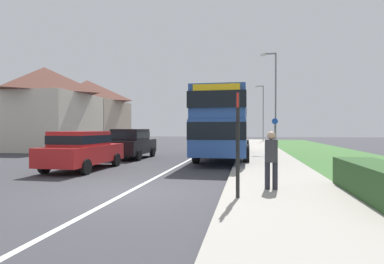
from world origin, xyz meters
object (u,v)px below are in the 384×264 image
(double_decker_bus, at_px, (225,122))
(pedestrian_at_stop, at_px, (271,157))
(parked_car_red, at_px, (82,149))
(parked_car_black, at_px, (131,142))
(street_lamp_mid, at_px, (274,95))
(street_lamp_far, at_px, (262,110))
(cycle_route_sign, at_px, (275,133))
(bus_stop_sign, at_px, (238,137))

(double_decker_bus, distance_m, pedestrian_at_stop, 9.87)
(parked_car_red, bearing_deg, double_decker_bus, 48.23)
(parked_car_black, height_order, street_lamp_mid, street_lamp_mid)
(double_decker_bus, xyz_separation_m, street_lamp_mid, (3.24, 5.07, 2.08))
(double_decker_bus, xyz_separation_m, street_lamp_far, (3.19, 22.27, 2.09))
(parked_car_black, relative_size, street_lamp_far, 0.54)
(parked_car_red, bearing_deg, cycle_route_sign, 51.61)
(double_decker_bus, distance_m, parked_car_red, 8.45)
(pedestrian_at_stop, bearing_deg, double_decker_bus, 101.38)
(parked_car_red, bearing_deg, bus_stop_sign, -34.25)
(parked_car_black, xyz_separation_m, street_lamp_far, (8.60, 23.43, 3.28))
(double_decker_bus, bearing_deg, street_lamp_far, 81.84)
(pedestrian_at_stop, bearing_deg, bus_stop_sign, -126.35)
(cycle_route_sign, bearing_deg, parked_car_red, -128.39)
(parked_car_black, bearing_deg, parked_car_red, -91.79)
(pedestrian_at_stop, xyz_separation_m, street_lamp_far, (1.26, 31.88, 3.25))
(double_decker_bus, xyz_separation_m, bus_stop_sign, (1.08, -10.77, -0.60))
(bus_stop_sign, xyz_separation_m, street_lamp_mid, (2.15, 15.83, 2.68))
(parked_car_red, relative_size, street_lamp_far, 0.58)
(parked_car_red, bearing_deg, street_lamp_far, 72.91)
(parked_car_black, relative_size, street_lamp_mid, 0.54)
(street_lamp_far, bearing_deg, pedestrian_at_stop, -92.26)
(parked_car_red, height_order, bus_stop_sign, bus_stop_sign)
(double_decker_bus, height_order, pedestrian_at_stop, double_decker_bus)
(parked_car_red, height_order, street_lamp_far, street_lamp_far)
(pedestrian_at_stop, bearing_deg, street_lamp_far, 87.74)
(parked_car_black, bearing_deg, double_decker_bus, 12.11)
(cycle_route_sign, bearing_deg, parked_car_black, -144.96)
(parked_car_black, distance_m, bus_stop_sign, 11.61)
(street_lamp_mid, height_order, street_lamp_far, street_lamp_far)
(street_lamp_mid, xyz_separation_m, street_lamp_far, (-0.04, 17.20, 0.00))
(street_lamp_far, bearing_deg, double_decker_bus, -98.16)
(street_lamp_mid, bearing_deg, parked_car_red, -127.92)
(double_decker_bus, relative_size, bus_stop_sign, 4.06)
(parked_car_black, xyz_separation_m, cycle_route_sign, (8.69, 6.09, 0.48))
(parked_car_red, xyz_separation_m, pedestrian_at_stop, (7.50, -3.38, 0.07))
(double_decker_bus, relative_size, cycle_route_sign, 4.19)
(bus_stop_sign, xyz_separation_m, cycle_route_sign, (2.19, 15.70, -0.11))
(parked_car_black, xyz_separation_m, pedestrian_at_stop, (7.34, -8.45, 0.03))
(double_decker_bus, bearing_deg, parked_car_red, -131.77)
(parked_car_red, distance_m, pedestrian_at_stop, 8.23)
(street_lamp_far, bearing_deg, cycle_route_sign, -89.72)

